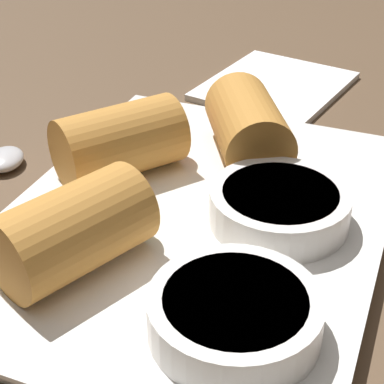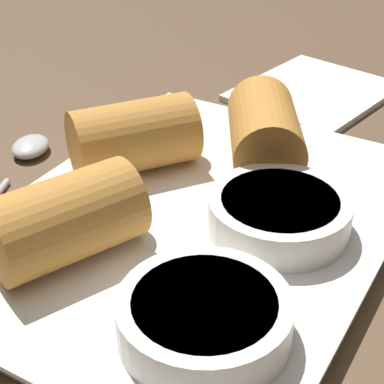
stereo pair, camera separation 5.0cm
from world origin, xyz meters
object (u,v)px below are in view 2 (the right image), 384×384
object	(u,v)px
serving_plate	(192,228)
napkin	(314,92)
dipping_bowl_near	(279,213)
dipping_bowl_far	(204,316)
spoon	(22,158)

from	to	relation	value
serving_plate	napkin	distance (cm)	25.41
serving_plate	napkin	xyz separation A→B (cm)	(-25.37, -1.41, -0.46)
serving_plate	dipping_bowl_near	size ratio (longest dim) A/B	3.56
serving_plate	dipping_bowl_far	bearing A→B (deg)	33.55
dipping_bowl_far	napkin	distance (cm)	34.75
spoon	napkin	bearing A→B (deg)	148.14
serving_plate	dipping_bowl_near	bearing A→B (deg)	107.78
serving_plate	dipping_bowl_far	xyz separation A→B (cm)	(8.56, 5.68, 1.98)
napkin	dipping_bowl_far	bearing A→B (deg)	11.79
spoon	serving_plate	bearing A→B (deg)	84.12
serving_plate	dipping_bowl_near	world-z (taller)	dipping_bowl_near
dipping_bowl_near	napkin	xyz separation A→B (cm)	(-23.70, -6.62, -2.44)
dipping_bowl_far	spoon	xyz separation A→B (cm)	(-10.22, -21.82, -2.18)
serving_plate	spoon	size ratio (longest dim) A/B	1.91
spoon	dipping_bowl_far	bearing A→B (deg)	64.90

